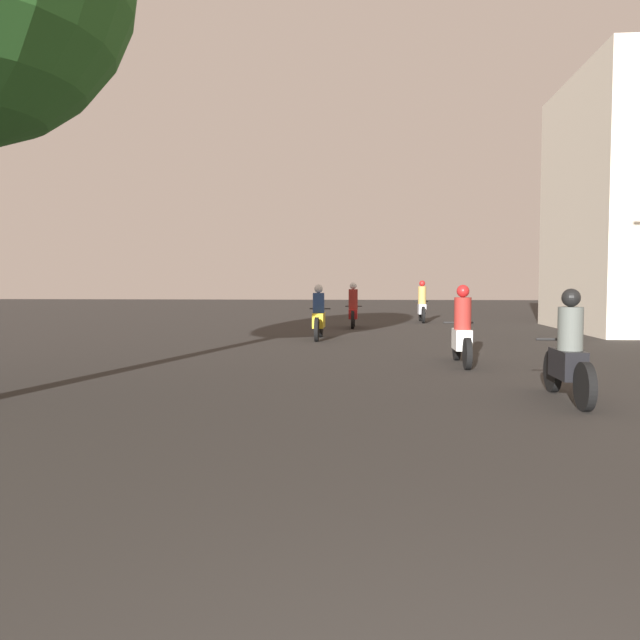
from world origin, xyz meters
TOP-DOWN VIEW (x-y plane):
  - motorcycle_black at (2.07, 7.03)m, footprint 0.60×1.95m
  - motorcycle_white at (1.22, 10.68)m, footprint 0.60×1.98m
  - motorcycle_yellow at (-1.95, 15.95)m, footprint 0.60×2.06m
  - motorcycle_red at (-1.12, 20.67)m, footprint 0.60×1.89m
  - motorcycle_silver at (1.58, 24.13)m, footprint 0.60×2.08m

SIDE VIEW (x-z plane):
  - motorcycle_black at x=2.07m, z-range -0.14..1.35m
  - motorcycle_yellow at x=-1.95m, z-range -0.15..1.39m
  - motorcycle_white at x=1.22m, z-range -0.14..1.39m
  - motorcycle_red at x=-1.12m, z-range -0.16..1.44m
  - motorcycle_silver at x=1.58m, z-range -0.17..1.52m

